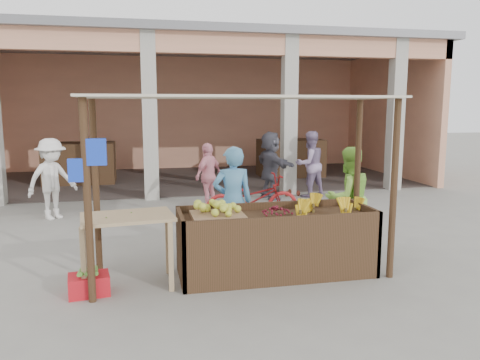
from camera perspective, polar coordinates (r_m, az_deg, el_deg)
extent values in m
plane|color=gray|center=(6.40, -0.05, -11.63)|extent=(60.00, 60.00, 0.00)
cube|color=#EA9F7A|center=(17.31, -8.04, 8.04)|extent=(14.00, 0.20, 4.00)
cube|color=#EA9F7A|center=(16.51, 17.64, 7.67)|extent=(0.20, 6.00, 4.00)
cube|color=#EA9F7A|center=(11.68, -6.10, 16.29)|extent=(14.00, 0.30, 0.50)
cube|color=slate|center=(14.53, -7.36, 16.20)|extent=(14.40, 6.40, 0.20)
cube|color=#B5B2A6|center=(11.52, -10.95, 7.55)|extent=(0.35, 0.35, 4.00)
cube|color=#B5B2A6|center=(12.11, 6.00, 7.72)|extent=(0.35, 0.35, 4.00)
cube|color=#B5B2A6|center=(13.35, 18.45, 7.43)|extent=(0.35, 0.35, 4.00)
cube|color=#452B1B|center=(14.56, -18.93, 1.96)|extent=(2.00, 1.20, 1.20)
cube|color=#452B1B|center=(15.22, 6.17, 2.68)|extent=(2.00, 1.20, 1.20)
cube|color=#452B1B|center=(6.39, 4.38, -7.90)|extent=(2.60, 0.95, 0.80)
cylinder|color=#452B1B|center=(5.55, -18.08, -2.67)|extent=(0.09, 0.09, 2.35)
cylinder|color=#452B1B|center=(6.38, 18.24, -1.21)|extent=(0.09, 0.09, 2.35)
cylinder|color=#452B1B|center=(6.58, -17.16, -0.86)|extent=(0.09, 0.09, 2.35)
cylinder|color=#452B1B|center=(7.29, 14.09, 0.20)|extent=(0.09, 0.09, 2.35)
cube|color=beige|center=(6.08, 0.25, 10.08)|extent=(4.00, 1.35, 0.03)
cube|color=blue|center=(5.45, -17.12, 3.30)|extent=(0.22, 0.08, 0.30)
cube|color=blue|center=(5.50, -19.30, 1.14)|extent=(0.18, 0.07, 0.26)
cube|color=#906B4A|center=(6.16, -2.75, -4.38)|extent=(0.68, 0.59, 0.06)
ellipsoid|color=#E4E143|center=(6.14, -2.76, -3.53)|extent=(0.58, 0.51, 0.13)
ellipsoid|color=maroon|center=(6.33, 4.42, -3.66)|extent=(0.45, 0.36, 0.14)
cube|color=tan|center=(6.02, -13.58, -4.39)|extent=(1.20, 0.87, 0.04)
cube|color=tan|center=(5.87, -18.54, -9.55)|extent=(0.06, 0.06, 0.87)
cube|color=tan|center=(5.84, -8.42, -9.27)|extent=(0.06, 0.06, 0.87)
cube|color=tan|center=(6.49, -17.91, -7.76)|extent=(0.06, 0.06, 0.87)
cube|color=tan|center=(6.46, -8.80, -7.50)|extent=(0.06, 0.06, 0.87)
cube|color=red|center=(6.06, -17.93, -12.04)|extent=(0.52, 0.40, 0.25)
ellipsoid|color=maroon|center=(11.80, 5.74, -0.73)|extent=(0.40, 0.40, 0.55)
ellipsoid|color=maroon|center=(11.94, 7.13, -0.64)|extent=(0.40, 0.40, 0.55)
ellipsoid|color=maroon|center=(12.11, 6.08, -0.49)|extent=(0.40, 0.40, 0.55)
imported|color=#5294C5|center=(7.06, -0.91, -2.16)|extent=(0.68, 0.50, 1.78)
imported|color=#8ED047|center=(7.60, 13.04, -1.83)|extent=(0.89, 0.61, 1.72)
imported|color=maroon|center=(8.96, 1.50, -2.28)|extent=(0.73, 1.95, 1.01)
imported|color=white|center=(10.08, -21.98, 0.48)|extent=(1.23, 1.16, 1.76)
imported|color=pink|center=(10.42, -3.86, 0.81)|extent=(0.99, 0.98, 1.55)
imported|color=#464550|center=(11.44, 3.74, 2.02)|extent=(1.01, 1.72, 1.75)
imported|color=gray|center=(11.82, 8.50, 2.30)|extent=(0.98, 0.71, 1.80)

